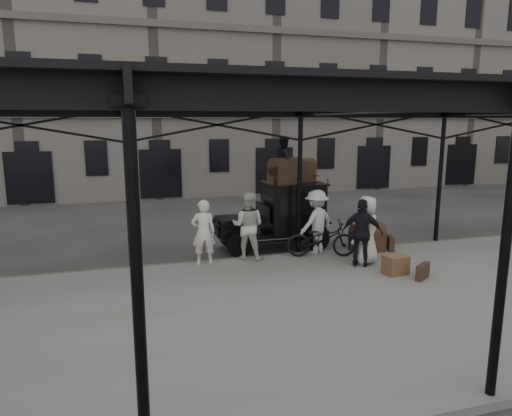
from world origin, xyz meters
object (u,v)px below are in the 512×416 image
at_px(steamer_trunk_platform, 367,239).
at_px(taxi, 284,212).
at_px(porter_left, 203,232).
at_px(steamer_trunk_roof_near, 284,173).
at_px(porter_official, 362,233).
at_px(bicycle, 321,239).

bearing_deg(steamer_trunk_platform, taxi, 144.40).
relative_size(taxi, porter_left, 1.96).
height_order(porter_left, steamer_trunk_roof_near, steamer_trunk_roof_near).
bearing_deg(steamer_trunk_platform, porter_official, -125.32).
height_order(steamer_trunk_roof_near, steamer_trunk_platform, steamer_trunk_roof_near).
relative_size(porter_left, steamer_trunk_platform, 1.86).
xyz_separation_m(steamer_trunk_roof_near, steamer_trunk_platform, (2.29, -1.34, -2.01)).
relative_size(taxi, porter_official, 1.91).
height_order(porter_left, bicycle, porter_left).
height_order(porter_official, steamer_trunk_platform, porter_official).
xyz_separation_m(taxi, porter_left, (-2.93, -1.53, -0.12)).
height_order(taxi, steamer_trunk_platform, taxi).
relative_size(taxi, bicycle, 1.76).
relative_size(porter_left, porter_official, 0.98).
distance_m(porter_left, steamer_trunk_roof_near, 3.45).
bearing_deg(taxi, steamer_trunk_roof_near, -108.07).
bearing_deg(porter_left, steamer_trunk_roof_near, -153.55).
bearing_deg(taxi, bicycle, -71.85).
bearing_deg(porter_left, porter_official, 163.98).
bearing_deg(steamer_trunk_roof_near, porter_left, -176.47).
distance_m(steamer_trunk_roof_near, steamer_trunk_platform, 3.33).
relative_size(porter_official, steamer_trunk_platform, 1.91).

